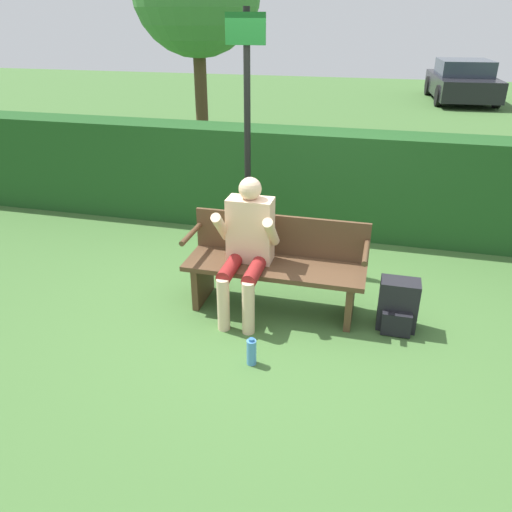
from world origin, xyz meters
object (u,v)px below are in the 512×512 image
object	(u,v)px
park_bench	(276,264)
backpack	(398,306)
water_bottle	(252,352)
signpost	(247,123)
person_seated	(247,242)
parked_car	(462,81)

from	to	relation	value
park_bench	backpack	distance (m)	1.15
backpack	water_bottle	distance (m)	1.38
water_bottle	signpost	size ratio (longest dim) A/B	0.09
person_seated	signpost	world-z (taller)	signpost
signpost	water_bottle	bearing A→B (deg)	-73.98
park_bench	parked_car	size ratio (longest dim) A/B	0.40
parked_car	backpack	bearing A→B (deg)	168.02
park_bench	water_bottle	distance (m)	0.98
person_seated	water_bottle	xyz separation A→B (m)	(0.25, -0.80, -0.58)
water_bottle	parked_car	bearing A→B (deg)	78.39
park_bench	water_bottle	world-z (taller)	park_bench
park_bench	person_seated	xyz separation A→B (m)	(-0.24, -0.13, 0.25)
backpack	parked_car	world-z (taller)	parked_car
person_seated	backpack	distance (m)	1.44
person_seated	water_bottle	bearing A→B (deg)	-72.53
park_bench	person_seated	world-z (taller)	person_seated
park_bench	parked_car	world-z (taller)	parked_car
water_bottle	signpost	distance (m)	2.51
park_bench	backpack	size ratio (longest dim) A/B	3.56
water_bottle	parked_car	world-z (taller)	parked_car
person_seated	signpost	distance (m)	1.49
backpack	signpost	distance (m)	2.43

